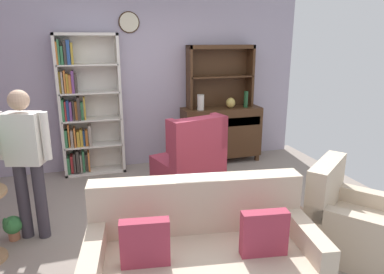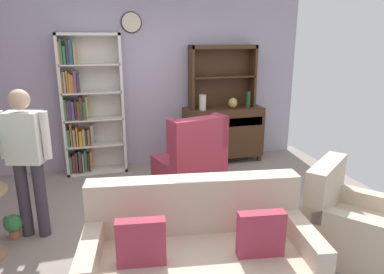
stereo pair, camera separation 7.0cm
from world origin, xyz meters
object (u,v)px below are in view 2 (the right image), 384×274
at_px(book_stack, 163,191).
at_px(armchair_floral, 349,225).
at_px(sideboard, 223,132).
at_px(person_reading, 26,154).
at_px(couch_floral, 199,258).
at_px(potted_plant_small, 13,225).
at_px(vase_round, 233,103).
at_px(bottle_wine, 248,99).
at_px(sideboard_hutch, 222,68).
at_px(wingback_chair, 191,163).
at_px(coffee_table, 174,202).
at_px(vase_tall, 203,102).
at_px(bookshelf, 87,108).

bearing_deg(book_stack, armchair_floral, -28.60).
bearing_deg(sideboard, person_reading, -148.67).
relative_size(couch_floral, potted_plant_small, 7.32).
bearing_deg(couch_floral, book_stack, 94.62).
distance_m(sideboard, vase_round, 0.52).
bearing_deg(potted_plant_small, sideboard, 29.46).
bearing_deg(bottle_wine, potted_plant_small, -154.72).
height_order(sideboard_hutch, wingback_chair, sideboard_hutch).
bearing_deg(person_reading, couch_floral, -42.61).
bearing_deg(coffee_table, potted_plant_small, 168.41).
bearing_deg(sideboard_hutch, bottle_wine, -26.96).
bearing_deg(armchair_floral, couch_floral, -175.11).
bearing_deg(vase_tall, coffee_table, -115.59).
xyz_separation_m(sideboard, armchair_floral, (0.22, -2.84, -0.22)).
bearing_deg(coffee_table, person_reading, 166.66).
xyz_separation_m(vase_round, potted_plant_small, (-3.09, -1.60, -0.85)).
bearing_deg(vase_round, sideboard_hutch, 126.48).
distance_m(sideboard, couch_floral, 3.26).
distance_m(bookshelf, sideboard_hutch, 2.23).
bearing_deg(sideboard_hutch, armchair_floral, -85.63).
distance_m(sideboard, armchair_floral, 2.85).
relative_size(bookshelf, sideboard_hutch, 1.91).
xyz_separation_m(couch_floral, book_stack, (-0.08, 1.02, 0.14)).
bearing_deg(person_reading, sideboard_hutch, 32.97).
bearing_deg(sideboard_hutch, potted_plant_small, -148.97).
xyz_separation_m(couch_floral, potted_plant_small, (-1.63, 1.30, -0.16)).
relative_size(bookshelf, couch_floral, 1.10).
distance_m(armchair_floral, coffee_table, 1.75).
distance_m(sideboard_hutch, potted_plant_small, 3.73).
bearing_deg(sideboard, coffee_table, -123.19).
bearing_deg(book_stack, vase_round, 50.65).
height_order(sideboard, bottle_wine, bottle_wine).
xyz_separation_m(couch_floral, person_reading, (-1.41, 1.30, 0.59)).
relative_size(sideboard, vase_round, 7.65).
height_order(vase_tall, potted_plant_small, vase_tall).
height_order(sideboard_hutch, vase_round, sideboard_hutch).
relative_size(person_reading, coffee_table, 1.95).
relative_size(person_reading, book_stack, 7.54).
distance_m(vase_round, person_reading, 3.29).
distance_m(bookshelf, person_reading, 1.85).
xyz_separation_m(bottle_wine, book_stack, (-1.80, -1.86, -0.60)).
bearing_deg(bookshelf, sideboard_hutch, 0.73).
distance_m(armchair_floral, book_stack, 1.87).
bearing_deg(wingback_chair, sideboard_hutch, 52.79).
height_order(couch_floral, person_reading, person_reading).
bearing_deg(armchair_floral, coffee_table, 151.66).
bearing_deg(book_stack, wingback_chair, 58.86).
xyz_separation_m(wingback_chair, potted_plant_small, (-2.13, -0.69, -0.23)).
height_order(sideboard, potted_plant_small, sideboard).
relative_size(bottle_wine, armchair_floral, 0.25).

